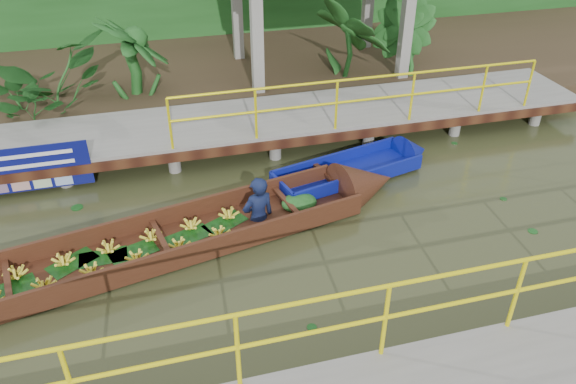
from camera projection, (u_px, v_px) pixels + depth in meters
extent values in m
plane|color=#2F361B|center=(255.00, 246.00, 8.91)|extent=(80.00, 80.00, 0.00)
cube|color=#36281B|center=(195.00, 70.00, 14.88)|extent=(30.00, 8.00, 0.45)
cube|color=slate|center=(218.00, 124.00, 11.48)|extent=(16.00, 2.00, 0.15)
cube|color=black|center=(227.00, 150.00, 10.72)|extent=(16.00, 0.12, 0.18)
cylinder|color=yellow|center=(365.00, 78.00, 10.73)|extent=(7.50, 0.05, 0.05)
cylinder|color=yellow|center=(363.00, 100.00, 10.97)|extent=(7.50, 0.05, 0.05)
cylinder|color=yellow|center=(363.00, 102.00, 11.00)|extent=(0.05, 0.05, 1.00)
cylinder|color=slate|center=(6.00, 182.00, 10.12)|extent=(0.24, 0.24, 0.55)
cylinder|color=slate|center=(18.00, 142.00, 11.41)|extent=(0.24, 0.24, 0.55)
cylinder|color=slate|center=(121.00, 168.00, 10.55)|extent=(0.24, 0.24, 0.55)
cylinder|color=slate|center=(119.00, 131.00, 11.85)|extent=(0.24, 0.24, 0.55)
cylinder|color=slate|center=(226.00, 154.00, 10.99)|extent=(0.24, 0.24, 0.55)
cylinder|color=slate|center=(213.00, 120.00, 12.29)|extent=(0.24, 0.24, 0.55)
cylinder|color=slate|center=(323.00, 142.00, 11.42)|extent=(0.24, 0.24, 0.55)
cylinder|color=slate|center=(301.00, 110.00, 12.72)|extent=(0.24, 0.24, 0.55)
cylinder|color=slate|center=(413.00, 131.00, 11.86)|extent=(0.24, 0.24, 0.55)
cylinder|color=slate|center=(383.00, 101.00, 13.16)|extent=(0.24, 0.24, 0.55)
cylinder|color=slate|center=(496.00, 120.00, 12.29)|extent=(0.24, 0.24, 0.55)
cylinder|color=slate|center=(459.00, 93.00, 13.59)|extent=(0.24, 0.24, 0.55)
cylinder|color=slate|center=(226.00, 154.00, 10.99)|extent=(0.24, 0.24, 0.55)
cylinder|color=yellow|center=(408.00, 282.00, 5.76)|extent=(10.00, 0.05, 0.05)
cylinder|color=yellow|center=(403.00, 314.00, 6.00)|extent=(10.00, 0.05, 0.05)
cylinder|color=yellow|center=(402.00, 317.00, 6.03)|extent=(0.05, 0.05, 1.00)
cube|color=slate|center=(257.00, 43.00, 12.45)|extent=(0.25, 0.25, 2.80)
cube|color=slate|center=(406.00, 30.00, 13.23)|extent=(0.25, 0.25, 2.80)
cube|color=slate|center=(237.00, 14.00, 14.40)|extent=(0.25, 0.25, 2.80)
cube|color=slate|center=(368.00, 5.00, 15.18)|extent=(0.25, 0.25, 2.80)
cube|color=#391B0F|center=(91.00, 268.00, 8.36)|extent=(8.84, 2.91, 0.07)
cube|color=#391B0F|center=(82.00, 240.00, 8.68)|extent=(8.63, 1.90, 0.37)
cube|color=#391B0F|center=(96.00, 283.00, 7.86)|extent=(8.63, 1.90, 0.37)
cone|color=#391B0F|center=(366.00, 184.00, 10.18)|extent=(1.30, 1.26, 1.06)
ellipsoid|color=#164415|center=(299.00, 203.00, 9.64)|extent=(0.70, 0.60, 0.29)
imported|color=#0F1839|center=(257.00, 178.00, 8.97)|extent=(0.64, 0.50, 1.56)
cube|color=navy|center=(347.00, 175.00, 10.58)|extent=(2.94, 1.50, 0.09)
cube|color=navy|center=(335.00, 160.00, 10.83)|extent=(2.75, 0.74, 0.28)
cube|color=navy|center=(361.00, 180.00, 10.21)|extent=(2.75, 0.74, 0.28)
cube|color=navy|center=(282.00, 189.00, 9.95)|extent=(0.26, 0.83, 0.28)
cone|color=navy|center=(414.00, 152.00, 11.21)|extent=(0.74, 0.90, 0.79)
cube|color=black|center=(326.00, 174.00, 10.31)|extent=(0.30, 0.84, 0.05)
cube|color=#0B0F5B|center=(8.00, 172.00, 9.79)|extent=(2.77, 0.03, 0.87)
cube|color=white|center=(4.00, 159.00, 9.63)|extent=(2.25, 0.01, 0.07)
cube|color=white|center=(7.00, 169.00, 9.73)|extent=(2.25, 0.01, 0.07)
imported|color=#164415|center=(36.00, 71.00, 11.74)|extent=(1.40, 1.40, 1.75)
imported|color=#164415|center=(134.00, 63.00, 12.17)|extent=(1.40, 1.40, 1.75)
imported|color=#164415|center=(351.00, 44.00, 13.26)|extent=(1.40, 1.40, 1.75)
imported|color=#164415|center=(409.00, 39.00, 13.59)|extent=(1.40, 1.40, 1.75)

